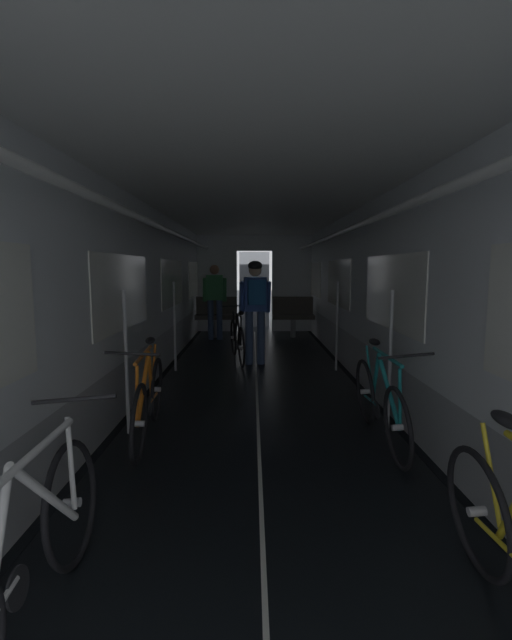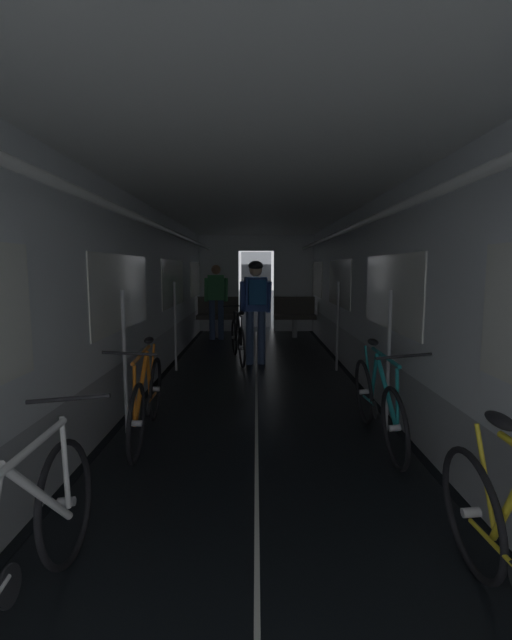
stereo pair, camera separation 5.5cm
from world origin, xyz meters
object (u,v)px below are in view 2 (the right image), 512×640
Objects in this scene: person_standing_near_bench at (216,297)px; bicycle_teal at (377,402)px; bench_seat_far_right at (294,313)px; bicycle_orange at (146,399)px; bench_seat_far_left at (217,313)px; bicycle_black_in_aisle at (238,339)px; bicycle_white at (16,557)px; person_cyclist_aisle at (256,301)px.

bicycle_teal is at bearing -70.94° from person_standing_near_bench.
bicycle_teal is 1.00× the size of person_standing_near_bench.
bench_seat_far_right reaches higher than bicycle_orange.
person_standing_near_bench reaches higher than bench_seat_far_right.
bench_seat_far_left and bench_seat_far_right have the same top height.
person_standing_near_bench is (-2.01, 5.83, 0.59)m from bicycle_teal.
bicycle_orange is at bearing -101.78° from bicycle_black_in_aisle.
bicycle_orange is 2.15m from bicycle_teal.
bicycle_black_in_aisle is (0.71, 5.67, 0.00)m from bicycle_white.
person_cyclist_aisle is (0.90, -2.93, 0.50)m from bench_seat_far_left.
bicycle_black_in_aisle is at bearing 139.41° from person_cyclist_aisle.
bench_seat_far_left is 0.58× the size of bicycle_teal.
bicycle_white is at bearing -90.91° from person_standing_near_bench.
bicycle_teal reaches higher than bicycle_white.
bicycle_black_in_aisle is 0.99× the size of person_standing_near_bench.
bicycle_orange is 0.98× the size of person_cyclist_aisle.
person_standing_near_bench is (-0.58, 2.29, 0.59)m from bicycle_black_in_aisle.
bicycle_black_in_aisle is at bearing -77.66° from bench_seat_far_left.
person_cyclist_aisle is 0.80m from bicycle_black_in_aisle.
bench_seat_far_right is (1.80, 0.00, 0.00)m from bench_seat_far_left.
bench_seat_far_left is 1.00× the size of bench_seat_far_right.
bicycle_teal reaches higher than bicycle_orange.
person_cyclist_aisle is at bearing -73.04° from bench_seat_far_left.
bicycle_teal is 3.02m from bicycle_white.
bench_seat_far_left is 6.11m from bicycle_orange.
bench_seat_far_right reaches higher than bicycle_white.
person_standing_near_bench is (0.13, 7.96, 0.59)m from bicycle_white.
person_standing_near_bench is (-0.89, 2.56, -0.10)m from person_cyclist_aisle.
person_cyclist_aisle reaches higher than bicycle_teal.
bicycle_white is at bearing -89.75° from bicycle_orange.
bicycle_teal is at bearing -71.08° from person_cyclist_aisle.
person_cyclist_aisle is (1.03, 3.17, 0.69)m from bicycle_orange.
bench_seat_far_right is 2.94m from bicycle_black_in_aisle.
bicycle_white is 0.98× the size of person_cyclist_aisle.
bicycle_white reaches higher than bicycle_orange.
bicycle_orange is 1.01× the size of bicycle_black_in_aisle.
person_cyclist_aisle reaches higher than bicycle_black_in_aisle.
bicycle_teal reaches higher than bicycle_black_in_aisle.
bicycle_teal is 3.53m from person_cyclist_aisle.
bicycle_white is at bearing -97.10° from bicycle_black_in_aisle.
person_standing_near_bench is at bearing 104.22° from bicycle_black_in_aisle.
bench_seat_far_right is at bearing 72.86° from person_cyclist_aisle.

